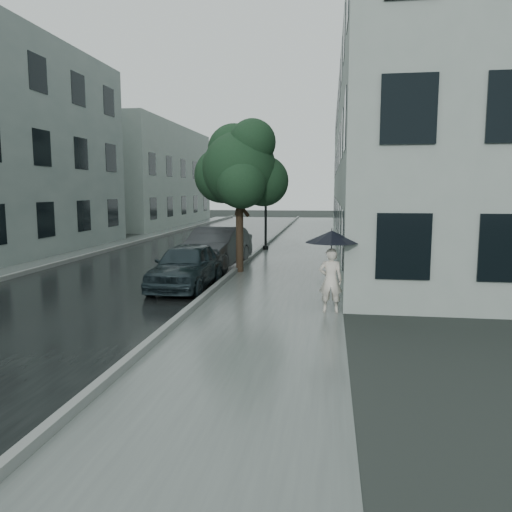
% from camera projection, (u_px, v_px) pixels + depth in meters
% --- Properties ---
extents(ground, '(120.00, 120.00, 0.00)m').
position_uv_depth(ground, '(248.00, 328.00, 10.43)').
color(ground, black).
rests_on(ground, ground).
extents(sidewalk, '(3.50, 60.00, 0.01)m').
position_uv_depth(sidewalk, '(297.00, 255.00, 22.16)').
color(sidewalk, slate).
rests_on(sidewalk, ground).
extents(kerb_near, '(0.15, 60.00, 0.15)m').
position_uv_depth(kerb_near, '(257.00, 252.00, 22.42)').
color(kerb_near, slate).
rests_on(kerb_near, ground).
extents(asphalt_road, '(6.85, 60.00, 0.00)m').
position_uv_depth(asphalt_road, '(181.00, 252.00, 22.93)').
color(asphalt_road, black).
rests_on(asphalt_road, ground).
extents(kerb_far, '(0.15, 60.00, 0.15)m').
position_uv_depth(kerb_far, '(110.00, 250.00, 23.43)').
color(kerb_far, slate).
rests_on(kerb_far, ground).
extents(sidewalk_far, '(1.70, 60.00, 0.01)m').
position_uv_depth(sidewalk_far, '(91.00, 251.00, 23.58)').
color(sidewalk_far, '#4C5451').
rests_on(sidewalk_far, ground).
extents(building_near, '(7.02, 36.00, 9.00)m').
position_uv_depth(building_near, '(399.00, 161.00, 28.16)').
color(building_near, '#8E9B94').
rests_on(building_near, ground).
extents(building_far_b, '(7.02, 18.00, 8.00)m').
position_uv_depth(building_far_b, '(143.00, 176.00, 41.32)').
color(building_far_b, '#8E9B94').
rests_on(building_far_b, ground).
extents(pedestrian, '(0.56, 0.37, 1.52)m').
position_uv_depth(pedestrian, '(331.00, 280.00, 11.64)').
color(pedestrian, beige).
rests_on(pedestrian, sidewalk).
extents(umbrella, '(1.28, 1.28, 1.04)m').
position_uv_depth(umbrella, '(332.00, 237.00, 11.51)').
color(umbrella, black).
rests_on(umbrella, ground).
extents(street_tree, '(3.34, 3.04, 5.23)m').
position_uv_depth(street_tree, '(240.00, 168.00, 17.18)').
color(street_tree, '#332619').
rests_on(street_tree, ground).
extents(lamp_post, '(0.83, 0.44, 5.56)m').
position_uv_depth(lamp_post, '(263.00, 183.00, 23.62)').
color(lamp_post, black).
rests_on(lamp_post, ground).
extents(car_near, '(1.59, 3.88, 1.32)m').
position_uv_depth(car_near, '(186.00, 266.00, 14.55)').
color(car_near, black).
rests_on(car_near, ground).
extents(car_far, '(2.03, 4.68, 1.50)m').
position_uv_depth(car_far, '(216.00, 248.00, 18.28)').
color(car_far, '#272A2D').
rests_on(car_far, ground).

